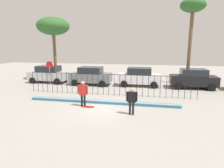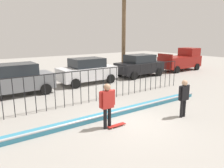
{
  "view_description": "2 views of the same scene",
  "coord_description": "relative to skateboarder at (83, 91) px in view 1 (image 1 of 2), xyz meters",
  "views": [
    {
      "loc": [
        3.28,
        -11.81,
        4.13
      ],
      "look_at": [
        0.64,
        1.68,
        1.34
      ],
      "focal_mm": 30.69,
      "sensor_mm": 36.0,
      "label": 1
    },
    {
      "loc": [
        -5.6,
        -6.45,
        3.57
      ],
      "look_at": [
        0.28,
        1.73,
        1.31
      ],
      "focal_mm": 35.21,
      "sensor_mm": 36.0,
      "label": 2
    }
  ],
  "objects": [
    {
      "name": "bowl_coping_ledge",
      "position": [
        1.07,
        0.94,
        -0.95
      ],
      "size": [
        11.0,
        0.4,
        0.27
      ],
      "color": "teal",
      "rests_on": "ground"
    },
    {
      "name": "skateboarder",
      "position": [
        0.0,
        0.0,
        0.0
      ],
      "size": [
        0.72,
        0.27,
        1.78
      ],
      "rotation": [
        0.0,
        0.0,
        0.23
      ],
      "color": "black",
      "rests_on": "ground"
    },
    {
      "name": "perimeter_fence",
      "position": [
        1.07,
        3.32,
        0.03
      ],
      "size": [
        14.04,
        0.04,
        1.79
      ],
      "color": "black",
      "rests_on": "ground"
    },
    {
      "name": "palm_tree_tall",
      "position": [
        8.42,
        9.56,
        6.58
      ],
      "size": [
        2.52,
        2.52,
        8.77
      ],
      "color": "brown",
      "rests_on": "ground"
    },
    {
      "name": "palm_tree_short",
      "position": [
        -6.7,
        9.17,
        5.14
      ],
      "size": [
        3.72,
        3.72,
        7.32
      ],
      "color": "brown",
      "rests_on": "ground"
    },
    {
      "name": "parked_car_white",
      "position": [
        3.39,
        7.58,
        -0.1
      ],
      "size": [
        4.3,
        2.12,
        1.9
      ],
      "rotation": [
        0.0,
        0.0,
        -0.08
      ],
      "color": "silver",
      "rests_on": "ground"
    },
    {
      "name": "stop_sign",
      "position": [
        -5.96,
        6.43,
        0.55
      ],
      "size": [
        0.76,
        0.07,
        2.5
      ],
      "color": "slate",
      "rests_on": "ground"
    },
    {
      "name": "camera_operator",
      "position": [
        3.4,
        -0.95,
        -0.06
      ],
      "size": [
        0.68,
        0.25,
        1.68
      ],
      "rotation": [
        0.0,
        0.0,
        2.97
      ],
      "color": "black",
      "rests_on": "ground"
    },
    {
      "name": "parked_car_black",
      "position": [
        8.56,
        7.47,
        -0.1
      ],
      "size": [
        4.3,
        2.12,
        1.9
      ],
      "rotation": [
        0.0,
        0.0,
        0.03
      ],
      "color": "black",
      "rests_on": "ground"
    },
    {
      "name": "parked_car_gray",
      "position": [
        -1.7,
        7.22,
        -0.1
      ],
      "size": [
        4.3,
        2.12,
        1.9
      ],
      "rotation": [
        0.0,
        0.0,
        -0.03
      ],
      "color": "slate",
      "rests_on": "ground"
    },
    {
      "name": "ground_plane",
      "position": [
        1.07,
        -0.17,
        -1.07
      ],
      "size": [
        60.0,
        60.0,
        0.0
      ],
      "primitive_type": "plane",
      "color": "#9E9991"
    },
    {
      "name": "parked_car_silver",
      "position": [
        -6.72,
        7.53,
        -0.1
      ],
      "size": [
        4.3,
        2.12,
        1.9
      ],
      "rotation": [
        0.0,
        0.0,
        0.07
      ],
      "color": "#B7BABF",
      "rests_on": "ground"
    },
    {
      "name": "skateboard",
      "position": [
        0.37,
        -0.11,
        -1.01
      ],
      "size": [
        0.8,
        0.2,
        0.07
      ],
      "rotation": [
        0.0,
        0.0,
        -0.03
      ],
      "color": "#A51E19",
      "rests_on": "ground"
    }
  ]
}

